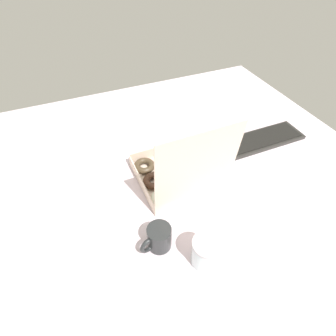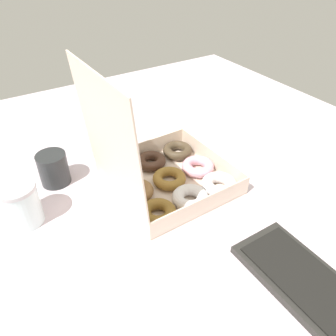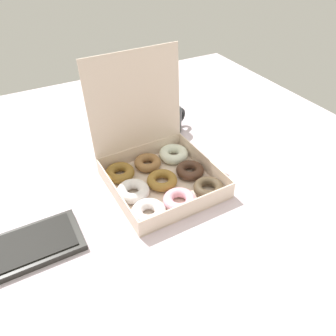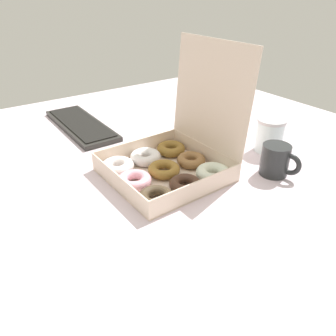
% 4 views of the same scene
% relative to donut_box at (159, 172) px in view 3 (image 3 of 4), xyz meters
% --- Properties ---
extents(ground_plane, '(1.80, 1.80, 0.02)m').
position_rel_donut_box_xyz_m(ground_plane, '(-0.03, 0.02, -0.05)').
color(ground_plane, silver).
extents(donut_box, '(0.34, 0.37, 0.38)m').
position_rel_donut_box_xyz_m(donut_box, '(0.00, 0.00, 0.00)').
color(donut_box, beige).
rests_on(donut_box, ground_plane).
extents(coffee_mug, '(0.12, 0.08, 0.10)m').
position_rel_donut_box_xyz_m(coffee_mug, '(0.19, 0.26, 0.01)').
color(coffee_mug, '#242728').
rests_on(coffee_mug, ground_plane).
extents(glass_jar, '(0.10, 0.10, 0.12)m').
position_rel_donut_box_xyz_m(glass_jar, '(0.07, 0.37, 0.02)').
color(glass_jar, silver).
rests_on(glass_jar, ground_plane).
extents(paper_napkin, '(0.16, 0.16, 0.00)m').
position_rel_donut_box_xyz_m(paper_napkin, '(0.20, -0.31, -0.04)').
color(paper_napkin, white).
rests_on(paper_napkin, ground_plane).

